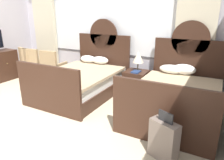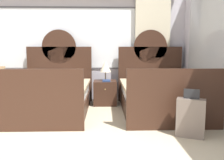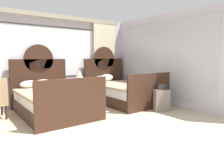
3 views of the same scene
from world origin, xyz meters
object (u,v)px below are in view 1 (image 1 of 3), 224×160
at_px(armchair_by_window_right, 30,62).
at_px(suitcase_on_floor, 164,140).
at_px(book_on_nightstand, 136,72).
at_px(bed_near_window, 82,80).
at_px(armchair_by_window_centre, 34,63).
at_px(bed_near_mirror, 176,97).
at_px(armchair_by_window_left, 53,66).
at_px(table_lamp_on_nightstand, 138,57).
at_px(nightstand_between_beds, 136,82).

height_order(armchair_by_window_right, suitcase_on_floor, armchair_by_window_right).
height_order(book_on_nightstand, armchair_by_window_right, armchair_by_window_right).
distance_m(bed_near_window, armchair_by_window_centre, 2.01).
xyz_separation_m(bed_near_mirror, armchair_by_window_left, (-3.51, 0.32, 0.13)).
height_order(bed_near_window, armchair_by_window_centre, bed_near_window).
xyz_separation_m(bed_near_mirror, armchair_by_window_right, (-4.43, 0.33, 0.13)).
distance_m(bed_near_mirror, table_lamp_on_nightstand, 1.44).
bearing_deg(bed_near_window, nightstand_between_beds, 31.76).
bearing_deg(armchair_by_window_left, armchair_by_window_centre, 179.96).
height_order(nightstand_between_beds, armchair_by_window_centre, armchair_by_window_centre).
distance_m(bed_near_mirror, armchair_by_window_left, 3.53).
bearing_deg(bed_near_window, suitcase_on_floor, -31.30).
relative_size(bed_near_window, nightstand_between_beds, 3.97).
distance_m(bed_near_window, bed_near_mirror, 2.24).
bearing_deg(bed_near_mirror, nightstand_between_beds, 148.21).
bearing_deg(bed_near_mirror, armchair_by_window_left, 174.76).
bearing_deg(armchair_by_window_right, book_on_nightstand, 4.44).
bearing_deg(book_on_nightstand, table_lamp_on_nightstand, 97.34).
bearing_deg(nightstand_between_beds, suitcase_on_floor, -59.65).
bearing_deg(armchair_by_window_left, suitcase_on_floor, -25.94).
bearing_deg(armchair_by_window_left, book_on_nightstand, 6.21).
distance_m(book_on_nightstand, armchair_by_window_centre, 3.15).
height_order(bed_near_mirror, nightstand_between_beds, bed_near_mirror).
bearing_deg(suitcase_on_floor, armchair_by_window_right, 158.72).
distance_m(table_lamp_on_nightstand, suitcase_on_floor, 2.60).
height_order(table_lamp_on_nightstand, armchair_by_window_centre, table_lamp_on_nightstand).
height_order(bed_near_mirror, book_on_nightstand, bed_near_mirror).
xyz_separation_m(table_lamp_on_nightstand, armchair_by_window_left, (-2.40, -0.43, -0.41)).
xyz_separation_m(book_on_nightstand, suitcase_on_floor, (1.22, -2.04, -0.29)).
distance_m(bed_near_mirror, nightstand_between_beds, 1.32).
relative_size(book_on_nightstand, armchair_by_window_left, 0.28).
bearing_deg(armchair_by_window_right, nightstand_between_beds, 6.31).
distance_m(armchair_by_window_centre, suitcase_on_floor, 4.71).
relative_size(nightstand_between_beds, armchair_by_window_right, 0.60).
bearing_deg(book_on_nightstand, nightstand_between_beds, 106.49).
relative_size(armchair_by_window_right, suitcase_on_floor, 1.31).
bearing_deg(armchair_by_window_left, nightstand_between_beds, 8.80).
relative_size(bed_near_mirror, armchair_by_window_left, 2.37).
relative_size(bed_near_window, table_lamp_on_nightstand, 4.62).
xyz_separation_m(bed_near_window, armchair_by_window_left, (-1.27, 0.33, 0.13)).
height_order(table_lamp_on_nightstand, armchair_by_window_left, table_lamp_on_nightstand).
bearing_deg(bed_near_window, armchair_by_window_left, 165.54).
bearing_deg(suitcase_on_floor, bed_near_window, 148.70).
relative_size(book_on_nightstand, armchair_by_window_right, 0.28).
relative_size(bed_near_mirror, armchair_by_window_centre, 2.37).
distance_m(nightstand_between_beds, armchair_by_window_right, 3.34).
distance_m(nightstand_between_beds, armchair_by_window_centre, 3.14).
height_order(armchair_by_window_left, armchair_by_window_centre, same).
bearing_deg(armchair_by_window_centre, book_on_nightstand, 4.79).
xyz_separation_m(bed_near_mirror, suitcase_on_floor, (0.14, -1.45, -0.07)).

